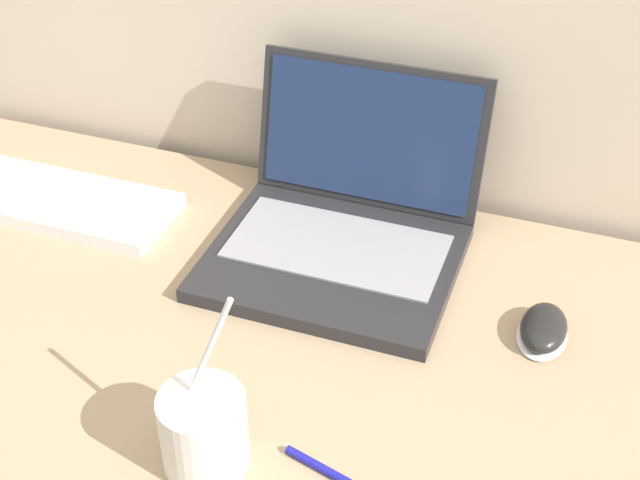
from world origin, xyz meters
TOP-DOWN VIEW (x-y plane):
  - laptop at (0.02, 0.52)m, footprint 0.32×0.32m
  - drink_cup at (0.01, 0.13)m, footprint 0.09×0.09m
  - computer_mouse at (0.30, 0.43)m, footprint 0.06×0.09m
  - external_keyboard at (-0.43, 0.47)m, footprint 0.42×0.13m

SIDE VIEW (x-z plane):
  - external_keyboard at x=-0.43m, z-range 0.72..0.74m
  - computer_mouse at x=0.30m, z-range 0.72..0.75m
  - laptop at x=0.02m, z-range 0.66..0.87m
  - drink_cup at x=0.01m, z-range 0.66..0.87m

